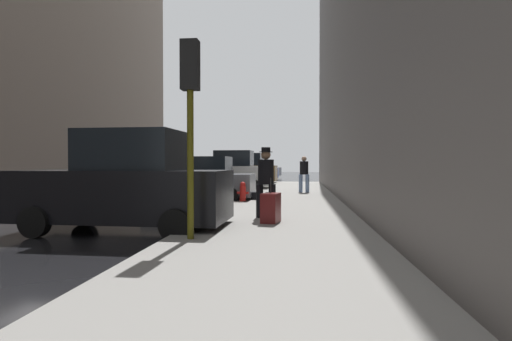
% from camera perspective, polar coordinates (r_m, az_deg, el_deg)
% --- Properties ---
extents(ground_plane, '(120.00, 120.00, 0.00)m').
position_cam_1_polar(ground_plane, '(12.09, -26.41, -6.32)').
color(ground_plane, black).
extents(sidewalk, '(4.00, 40.00, 0.15)m').
position_cam_1_polar(sidewalk, '(10.23, 3.51, -7.12)').
color(sidewalk, gray).
rests_on(sidewalk, ground_plane).
extents(parked_black_suv, '(4.65, 2.15, 2.25)m').
position_cam_1_polar(parked_black_suv, '(9.31, -18.06, -2.05)').
color(parked_black_suv, black).
rests_on(parked_black_suv, ground_plane).
extents(parked_gray_coupe, '(4.22, 2.10, 1.79)m').
position_cam_1_polar(parked_gray_coupe, '(15.90, -7.78, -1.41)').
color(parked_gray_coupe, slate).
rests_on(parked_gray_coupe, ground_plane).
extents(parked_white_van, '(4.65, 2.17, 2.25)m').
position_cam_1_polar(parked_white_van, '(22.82, -3.53, -0.20)').
color(parked_white_van, silver).
rests_on(parked_white_van, ground_plane).
extents(parked_bronze_suv, '(4.67, 2.20, 2.25)m').
position_cam_1_polar(parked_bronze_suv, '(28.69, -1.56, 0.05)').
color(parked_bronze_suv, brown).
rests_on(parked_bronze_suv, ground_plane).
extents(parked_blue_sedan, '(4.21, 2.09, 1.79)m').
position_cam_1_polar(parked_blue_sedan, '(35.31, -0.12, -0.06)').
color(parked_blue_sedan, navy).
rests_on(parked_blue_sedan, ground_plane).
extents(parked_silver_sedan, '(4.27, 2.19, 1.79)m').
position_cam_1_polar(parked_silver_sedan, '(41.88, 0.85, 0.11)').
color(parked_silver_sedan, '#B7BABF').
rests_on(parked_silver_sedan, ground_plane).
extents(fire_hydrant, '(0.42, 0.22, 0.70)m').
position_cam_1_polar(fire_hydrant, '(14.48, -1.89, -3.04)').
color(fire_hydrant, red).
rests_on(fire_hydrant, sidewalk).
extents(traffic_light, '(0.32, 0.32, 3.60)m').
position_cam_1_polar(traffic_light, '(7.45, -9.37, 10.55)').
color(traffic_light, '#514C0F').
rests_on(traffic_light, sidewalk).
extents(pedestrian_with_fedora, '(0.51, 0.43, 1.78)m').
position_cam_1_polar(pedestrian_with_fedora, '(10.05, 1.42, -1.18)').
color(pedestrian_with_fedora, black).
rests_on(pedestrian_with_fedora, sidewalk).
extents(pedestrian_in_jeans, '(0.53, 0.48, 1.71)m').
position_cam_1_polar(pedestrian_in_jeans, '(18.99, 6.88, -0.24)').
color(pedestrian_in_jeans, '#728CB2').
rests_on(pedestrian_in_jeans, sidewalk).
extents(rolling_suitcase, '(0.46, 0.62, 1.04)m').
position_cam_1_polar(rolling_suitcase, '(9.31, 2.12, -5.35)').
color(rolling_suitcase, '#591414').
rests_on(rolling_suitcase, sidewalk).
extents(duffel_bag, '(0.32, 0.44, 0.28)m').
position_cam_1_polar(duffel_bag, '(15.27, -0.04, -3.61)').
color(duffel_bag, black).
rests_on(duffel_bag, sidewalk).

